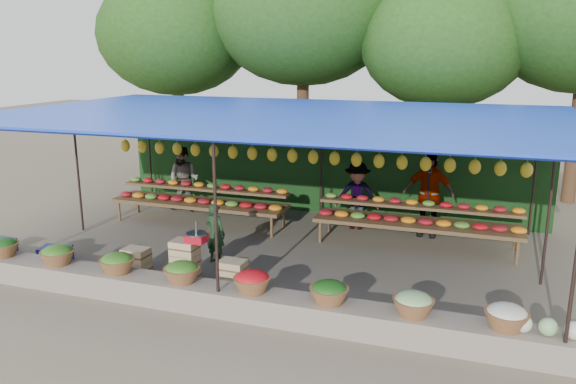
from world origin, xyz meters
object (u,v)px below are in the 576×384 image
(weighing_scale, at_px, (196,237))
(vendor_seated, at_px, (215,233))
(blue_crate_front, at_px, (55,255))
(blue_crate_back, at_px, (3,245))
(crate_counter, at_px, (184,265))

(weighing_scale, xyz_separation_m, vendor_seated, (-0.15, 1.02, -0.27))
(blue_crate_front, xyz_separation_m, blue_crate_back, (-1.47, 0.20, -0.03))
(vendor_seated, relative_size, blue_crate_back, 2.66)
(blue_crate_front, distance_m, blue_crate_back, 1.49)
(weighing_scale, bearing_deg, blue_crate_back, 177.38)
(crate_counter, relative_size, vendor_seated, 2.00)
(blue_crate_front, bearing_deg, crate_counter, -11.96)
(crate_counter, bearing_deg, weighing_scale, 0.00)
(vendor_seated, bearing_deg, weighing_scale, 110.87)
(blue_crate_back, bearing_deg, weighing_scale, 0.39)
(blue_crate_front, relative_size, blue_crate_back, 1.23)
(crate_counter, height_order, blue_crate_back, crate_counter)
(crate_counter, distance_m, vendor_seated, 1.07)
(crate_counter, relative_size, blue_crate_front, 4.33)
(blue_crate_front, bearing_deg, weighing_scale, -11.95)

